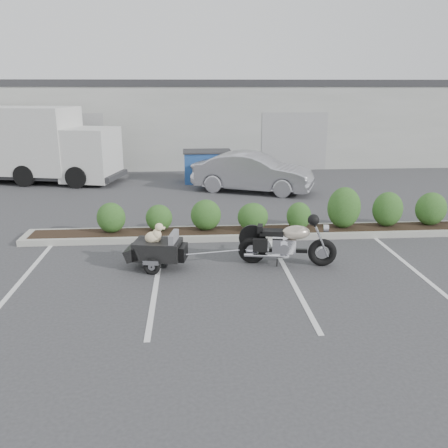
{
  "coord_description": "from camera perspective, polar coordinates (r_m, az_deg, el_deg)",
  "views": [
    {
      "loc": [
        -0.8,
        -9.46,
        3.75
      ],
      "look_at": [
        -0.05,
        0.75,
        0.75
      ],
      "focal_mm": 38.0,
      "sensor_mm": 36.0,
      "label": 1
    }
  ],
  "objects": [
    {
      "name": "dumpster",
      "position": [
        19.2,
        -2.05,
        6.99
      ],
      "size": [
        1.93,
        1.34,
        1.26
      ],
      "rotation": [
        0.0,
        0.0,
        0.01
      ],
      "color": "#1C458D",
      "rests_on": "ground"
    },
    {
      "name": "delivery_truck",
      "position": [
        20.47,
        -21.36,
        8.68
      ],
      "size": [
        6.73,
        3.43,
        2.95
      ],
      "rotation": [
        0.0,
        0.0,
        -0.22
      ],
      "color": "silver",
      "rests_on": "ground"
    },
    {
      "name": "pet_trailer",
      "position": [
        10.14,
        -8.04,
        -2.97
      ],
      "size": [
        1.72,
        0.98,
        1.01
      ],
      "rotation": [
        0.0,
        0.0,
        -0.18
      ],
      "color": "black",
      "rests_on": "ground"
    },
    {
      "name": "ground",
      "position": [
        10.21,
        0.57,
        -5.22
      ],
      "size": [
        90.0,
        90.0,
        0.0
      ],
      "primitive_type": "plane",
      "color": "#38383A",
      "rests_on": "ground"
    },
    {
      "name": "planter_kerb",
      "position": [
        12.36,
        4.34,
        -1.02
      ],
      "size": [
        12.0,
        1.0,
        0.15
      ],
      "primitive_type": "cube",
      "color": "#9E9E93",
      "rests_on": "ground"
    },
    {
      "name": "sedan",
      "position": [
        17.35,
        3.49,
        6.22
      ],
      "size": [
        4.57,
        3.01,
        1.42
      ],
      "primitive_type": "imported",
      "rotation": [
        0.0,
        0.0,
        1.19
      ],
      "color": "#B4B2BA",
      "rests_on": "ground"
    },
    {
      "name": "motorcycle",
      "position": [
        10.28,
        7.58,
        -2.31
      ],
      "size": [
        2.12,
        0.87,
        1.22
      ],
      "rotation": [
        0.0,
        0.0,
        -0.18
      ],
      "color": "black",
      "rests_on": "ground"
    },
    {
      "name": "building",
      "position": [
        26.53,
        -2.56,
        12.53
      ],
      "size": [
        26.0,
        10.0,
        4.0
      ],
      "primitive_type": "cube",
      "color": "#9EA099",
      "rests_on": "ground"
    }
  ]
}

